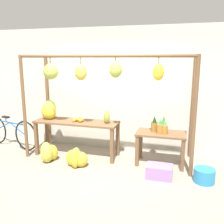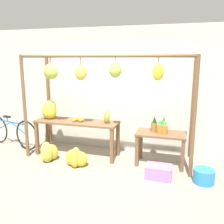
{
  "view_description": "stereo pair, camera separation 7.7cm",
  "coord_description": "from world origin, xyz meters",
  "px_view_note": "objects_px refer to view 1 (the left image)",
  "views": [
    {
      "loc": [
        1.48,
        -4.06,
        2.12
      ],
      "look_at": [
        0.11,
        0.79,
        1.03
      ],
      "focal_mm": 40.0,
      "sensor_mm": 36.0,
      "label": 1
    },
    {
      "loc": [
        1.56,
        -4.03,
        2.12
      ],
      "look_at": [
        0.11,
        0.79,
        1.03
      ],
      "focal_mm": 40.0,
      "sensor_mm": 36.0,
      "label": 2
    }
  ],
  "objects_px": {
    "orange_pile": "(79,120)",
    "fruit_crate_white": "(159,171)",
    "parked_bicycle": "(11,132)",
    "banana_pile_ground_left": "(48,153)",
    "papaya_pile": "(107,117)",
    "banana_pile_ground_right": "(76,158)",
    "blue_bucket": "(204,175)",
    "banana_pile_on_table": "(49,110)",
    "pineapple_cluster": "(161,126)"
  },
  "relations": [
    {
      "from": "orange_pile",
      "to": "fruit_crate_white",
      "type": "height_order",
      "value": "orange_pile"
    },
    {
      "from": "fruit_crate_white",
      "to": "parked_bicycle",
      "type": "distance_m",
      "value": 3.7
    },
    {
      "from": "banana_pile_ground_left",
      "to": "papaya_pile",
      "type": "distance_m",
      "value": 1.44
    },
    {
      "from": "orange_pile",
      "to": "banana_pile_ground_right",
      "type": "distance_m",
      "value": 0.86
    },
    {
      "from": "fruit_crate_white",
      "to": "banana_pile_ground_right",
      "type": "bearing_deg",
      "value": 178.5
    },
    {
      "from": "orange_pile",
      "to": "papaya_pile",
      "type": "relative_size",
      "value": 0.87
    },
    {
      "from": "blue_bucket",
      "to": "papaya_pile",
      "type": "bearing_deg",
      "value": 163.82
    },
    {
      "from": "banana_pile_ground_right",
      "to": "papaya_pile",
      "type": "distance_m",
      "value": 1.04
    },
    {
      "from": "banana_pile_ground_left",
      "to": "blue_bucket",
      "type": "xyz_separation_m",
      "value": [
        3.08,
        -0.07,
        -0.05
      ]
    },
    {
      "from": "orange_pile",
      "to": "papaya_pile",
      "type": "distance_m",
      "value": 0.62
    },
    {
      "from": "banana_pile_ground_right",
      "to": "blue_bucket",
      "type": "xyz_separation_m",
      "value": [
        2.41,
        0.0,
        -0.05
      ]
    },
    {
      "from": "parked_bicycle",
      "to": "papaya_pile",
      "type": "height_order",
      "value": "papaya_pile"
    },
    {
      "from": "banana_pile_on_table",
      "to": "banana_pile_ground_left",
      "type": "relative_size",
      "value": 1.07
    },
    {
      "from": "fruit_crate_white",
      "to": "papaya_pile",
      "type": "relative_size",
      "value": 1.64
    },
    {
      "from": "orange_pile",
      "to": "papaya_pile",
      "type": "bearing_deg",
      "value": 1.64
    },
    {
      "from": "banana_pile_on_table",
      "to": "fruit_crate_white",
      "type": "distance_m",
      "value": 2.76
    },
    {
      "from": "banana_pile_ground_left",
      "to": "banana_pile_ground_right",
      "type": "distance_m",
      "value": 0.68
    },
    {
      "from": "banana_pile_on_table",
      "to": "pineapple_cluster",
      "type": "distance_m",
      "value": 2.49
    },
    {
      "from": "orange_pile",
      "to": "banana_pile_ground_left",
      "type": "bearing_deg",
      "value": -137.92
    },
    {
      "from": "orange_pile",
      "to": "blue_bucket",
      "type": "height_order",
      "value": "orange_pile"
    },
    {
      "from": "banana_pile_on_table",
      "to": "orange_pile",
      "type": "relative_size",
      "value": 1.83
    },
    {
      "from": "banana_pile_ground_left",
      "to": "banana_pile_ground_right",
      "type": "height_order",
      "value": "banana_pile_ground_right"
    },
    {
      "from": "banana_pile_ground_right",
      "to": "fruit_crate_white",
      "type": "bearing_deg",
      "value": -1.5
    },
    {
      "from": "orange_pile",
      "to": "blue_bucket",
      "type": "distance_m",
      "value": 2.71
    },
    {
      "from": "banana_pile_on_table",
      "to": "orange_pile",
      "type": "bearing_deg",
      "value": -5.36
    },
    {
      "from": "orange_pile",
      "to": "pineapple_cluster",
      "type": "relative_size",
      "value": 0.72
    },
    {
      "from": "fruit_crate_white",
      "to": "banana_pile_ground_left",
      "type": "bearing_deg",
      "value": 177.11
    },
    {
      "from": "pineapple_cluster",
      "to": "blue_bucket",
      "type": "xyz_separation_m",
      "value": [
        0.82,
        -0.57,
        -0.67
      ]
    },
    {
      "from": "banana_pile_on_table",
      "to": "blue_bucket",
      "type": "distance_m",
      "value": 3.47
    },
    {
      "from": "banana_pile_ground_left",
      "to": "fruit_crate_white",
      "type": "distance_m",
      "value": 2.32
    },
    {
      "from": "fruit_crate_white",
      "to": "papaya_pile",
      "type": "distance_m",
      "value": 1.54
    },
    {
      "from": "orange_pile",
      "to": "banana_pile_ground_left",
      "type": "relative_size",
      "value": 0.58
    },
    {
      "from": "banana_pile_on_table",
      "to": "parked_bicycle",
      "type": "bearing_deg",
      "value": 179.96
    },
    {
      "from": "parked_bicycle",
      "to": "orange_pile",
      "type": "bearing_deg",
      "value": -2.23
    },
    {
      "from": "orange_pile",
      "to": "parked_bicycle",
      "type": "xyz_separation_m",
      "value": [
        -1.84,
        0.07,
        -0.45
      ]
    },
    {
      "from": "orange_pile",
      "to": "fruit_crate_white",
      "type": "distance_m",
      "value": 2.01
    },
    {
      "from": "banana_pile_ground_right",
      "to": "orange_pile",
      "type": "bearing_deg",
      "value": 105.44
    },
    {
      "from": "pineapple_cluster",
      "to": "blue_bucket",
      "type": "height_order",
      "value": "pineapple_cluster"
    },
    {
      "from": "banana_pile_ground_left",
      "to": "parked_bicycle",
      "type": "height_order",
      "value": "parked_bicycle"
    },
    {
      "from": "banana_pile_ground_right",
      "to": "blue_bucket",
      "type": "height_order",
      "value": "banana_pile_ground_right"
    },
    {
      "from": "orange_pile",
      "to": "parked_bicycle",
      "type": "relative_size",
      "value": 0.14
    },
    {
      "from": "banana_pile_ground_right",
      "to": "blue_bucket",
      "type": "distance_m",
      "value": 2.41
    },
    {
      "from": "parked_bicycle",
      "to": "papaya_pile",
      "type": "relative_size",
      "value": 6.1
    },
    {
      "from": "banana_pile_on_table",
      "to": "parked_bicycle",
      "type": "relative_size",
      "value": 0.26
    },
    {
      "from": "banana_pile_ground_right",
      "to": "papaya_pile",
      "type": "xyz_separation_m",
      "value": [
        0.46,
        0.57,
        0.73
      ]
    },
    {
      "from": "banana_pile_on_table",
      "to": "papaya_pile",
      "type": "xyz_separation_m",
      "value": [
        1.37,
        -0.05,
        -0.06
      ]
    },
    {
      "from": "fruit_crate_white",
      "to": "orange_pile",
      "type": "bearing_deg",
      "value": 161.67
    },
    {
      "from": "parked_bicycle",
      "to": "papaya_pile",
      "type": "xyz_separation_m",
      "value": [
        2.46,
        -0.05,
        0.53
      ]
    },
    {
      "from": "banana_pile_ground_left",
      "to": "papaya_pile",
      "type": "xyz_separation_m",
      "value": [
        1.14,
        0.49,
        0.73
      ]
    },
    {
      "from": "pineapple_cluster",
      "to": "banana_pile_ground_left",
      "type": "relative_size",
      "value": 0.82
    }
  ]
}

